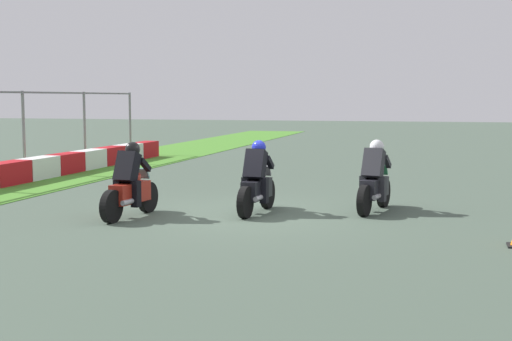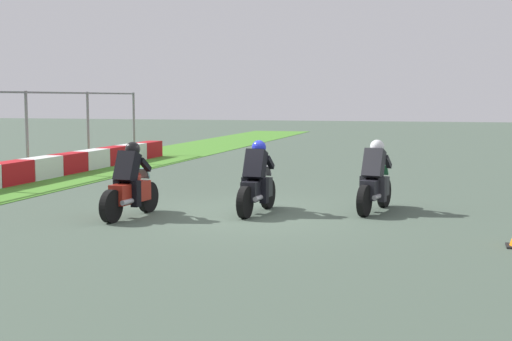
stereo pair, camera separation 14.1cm
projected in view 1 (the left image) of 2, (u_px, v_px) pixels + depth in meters
name	position (u px, v px, depth m)	size (l,w,h in m)	color
ground_plane	(249.00, 215.00, 14.72)	(120.00, 120.00, 0.00)	#445547
rider_lane_a	(375.00, 182.00, 15.08)	(2.03, 0.62, 1.51)	black
rider_lane_b	(257.00, 183.00, 14.86)	(2.04, 0.55, 1.51)	black
rider_lane_c	(130.00, 187.00, 14.32)	(2.04, 0.57, 1.51)	black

